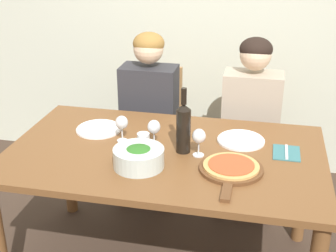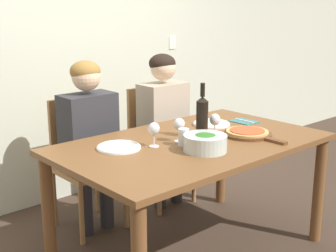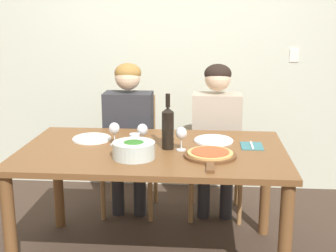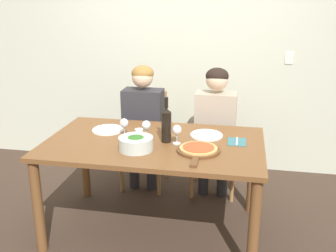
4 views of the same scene
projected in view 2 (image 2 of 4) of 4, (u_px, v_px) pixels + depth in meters
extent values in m
cube|color=beige|center=(70.00, 37.00, 3.80)|extent=(10.00, 0.05, 2.70)
cube|color=white|center=(172.00, 43.00, 4.52)|extent=(0.08, 0.01, 0.12)
cube|color=brown|center=(192.00, 144.00, 2.92)|extent=(1.68, 1.01, 0.04)
cylinder|color=brown|center=(319.00, 190.00, 3.20)|extent=(0.08, 0.08, 0.74)
cylinder|color=brown|center=(48.00, 214.00, 2.84)|extent=(0.08, 0.08, 0.74)
cylinder|color=brown|center=(221.00, 159.00, 3.84)|extent=(0.08, 0.08, 0.74)
cube|color=#9E7042|center=(89.00, 169.00, 3.38)|extent=(0.42, 0.42, 0.04)
cube|color=#9E7042|center=(73.00, 130.00, 3.45)|extent=(0.38, 0.03, 0.48)
cylinder|color=#9E7042|center=(82.00, 215.00, 3.18)|extent=(0.04, 0.04, 0.43)
cylinder|color=#9E7042|center=(126.00, 200.00, 3.42)|extent=(0.04, 0.04, 0.43)
cylinder|color=#9E7042|center=(54.00, 199.00, 3.45)|extent=(0.04, 0.04, 0.43)
cylinder|color=#9E7042|center=(98.00, 186.00, 3.70)|extent=(0.04, 0.04, 0.43)
cube|color=#9E7042|center=(162.00, 150.00, 3.83)|extent=(0.42, 0.42, 0.04)
cube|color=#9E7042|center=(146.00, 115.00, 3.91)|extent=(0.38, 0.03, 0.48)
cylinder|color=#9E7042|center=(159.00, 189.00, 3.63)|extent=(0.04, 0.04, 0.43)
cylinder|color=#9E7042|center=(194.00, 178.00, 3.87)|extent=(0.04, 0.04, 0.43)
cylinder|color=#9E7042|center=(130.00, 176.00, 3.90)|extent=(0.04, 0.04, 0.43)
cylinder|color=#9E7042|center=(164.00, 166.00, 4.15)|extent=(0.04, 0.04, 0.43)
cylinder|color=#28282D|center=(85.00, 204.00, 3.32)|extent=(0.10, 0.10, 0.47)
cylinder|color=#28282D|center=(106.00, 197.00, 3.43)|extent=(0.10, 0.10, 0.47)
cube|color=#2D2D33|center=(89.00, 132.00, 3.29)|extent=(0.38, 0.22, 0.54)
cylinder|color=#2D2D33|center=(84.00, 166.00, 3.02)|extent=(0.07, 0.31, 0.14)
cylinder|color=#2D2D33|center=(133.00, 154.00, 3.28)|extent=(0.07, 0.31, 0.14)
sphere|color=beige|center=(86.00, 77.00, 3.19)|extent=(0.20, 0.20, 0.20)
ellipsoid|color=olive|center=(85.00, 71.00, 3.19)|extent=(0.21, 0.21, 0.15)
cylinder|color=#28282D|center=(160.00, 180.00, 3.77)|extent=(0.10, 0.10, 0.47)
cylinder|color=#28282D|center=(176.00, 175.00, 3.88)|extent=(0.10, 0.10, 0.47)
cube|color=tan|center=(163.00, 116.00, 3.74)|extent=(0.38, 0.22, 0.54)
cylinder|color=tan|center=(165.00, 146.00, 3.47)|extent=(0.07, 0.31, 0.14)
cylinder|color=tan|center=(202.00, 136.00, 3.73)|extent=(0.07, 0.31, 0.14)
sphere|color=beige|center=(163.00, 68.00, 3.65)|extent=(0.20, 0.20, 0.20)
ellipsoid|color=black|center=(162.00, 63.00, 3.64)|extent=(0.21, 0.21, 0.15)
cylinder|color=black|center=(202.00, 120.00, 2.96)|extent=(0.08, 0.08, 0.24)
cone|color=black|center=(202.00, 99.00, 2.92)|extent=(0.08, 0.08, 0.03)
cylinder|color=black|center=(203.00, 90.00, 2.91)|extent=(0.03, 0.03, 0.09)
cylinder|color=silver|center=(205.00, 143.00, 2.70)|extent=(0.25, 0.25, 0.10)
ellipsoid|color=#2D6B23|center=(205.00, 142.00, 2.70)|extent=(0.21, 0.21, 0.11)
cylinder|color=white|center=(119.00, 148.00, 2.76)|extent=(0.26, 0.26, 0.01)
torus|color=white|center=(119.00, 147.00, 2.76)|extent=(0.26, 0.26, 0.02)
cylinder|color=white|center=(211.00, 124.00, 3.31)|extent=(0.26, 0.26, 0.01)
torus|color=white|center=(211.00, 123.00, 3.31)|extent=(0.26, 0.26, 0.02)
cylinder|color=brown|center=(247.00, 134.00, 3.05)|extent=(0.32, 0.32, 0.02)
cube|color=brown|center=(276.00, 141.00, 2.88)|extent=(0.04, 0.14, 0.02)
cylinder|color=tan|center=(247.00, 132.00, 3.04)|extent=(0.28, 0.28, 0.01)
cylinder|color=#AD4C28|center=(247.00, 130.00, 3.04)|extent=(0.23, 0.23, 0.01)
cylinder|color=silver|center=(154.00, 146.00, 2.80)|extent=(0.06, 0.06, 0.01)
cylinder|color=silver|center=(154.00, 140.00, 2.79)|extent=(0.01, 0.01, 0.07)
ellipsoid|color=silver|center=(154.00, 129.00, 2.77)|extent=(0.07, 0.07, 0.08)
ellipsoid|color=maroon|center=(154.00, 131.00, 2.77)|extent=(0.06, 0.06, 0.03)
cylinder|color=silver|center=(214.00, 136.00, 3.02)|extent=(0.06, 0.06, 0.01)
cylinder|color=silver|center=(215.00, 130.00, 3.01)|extent=(0.01, 0.01, 0.07)
ellipsoid|color=silver|center=(215.00, 120.00, 2.99)|extent=(0.07, 0.07, 0.08)
ellipsoid|color=maroon|center=(215.00, 121.00, 3.00)|extent=(0.06, 0.06, 0.03)
cylinder|color=silver|center=(179.00, 141.00, 2.90)|extent=(0.06, 0.06, 0.01)
cylinder|color=silver|center=(179.00, 135.00, 2.89)|extent=(0.01, 0.01, 0.07)
ellipsoid|color=silver|center=(179.00, 124.00, 2.88)|extent=(0.07, 0.07, 0.08)
ellipsoid|color=maroon|center=(179.00, 126.00, 2.88)|extent=(0.06, 0.06, 0.03)
cylinder|color=silver|center=(184.00, 137.00, 2.81)|extent=(0.07, 0.07, 0.11)
cube|color=#387075|center=(244.00, 121.00, 3.40)|extent=(0.14, 0.18, 0.01)
cube|color=silver|center=(244.00, 121.00, 3.40)|extent=(0.01, 0.17, 0.01)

